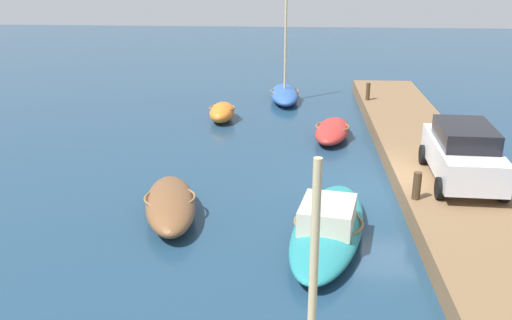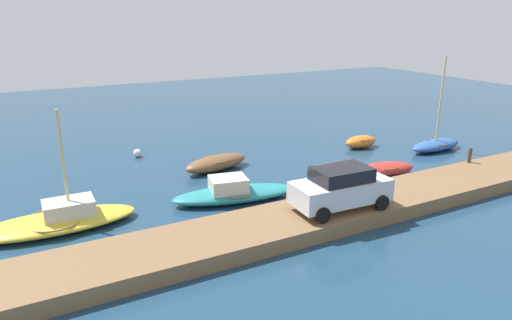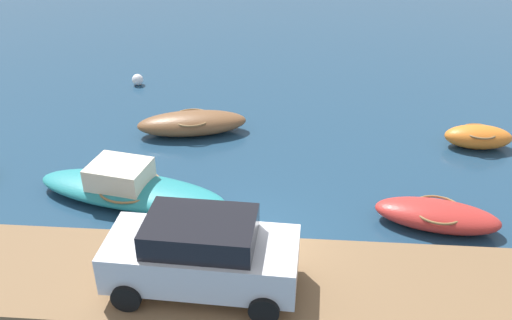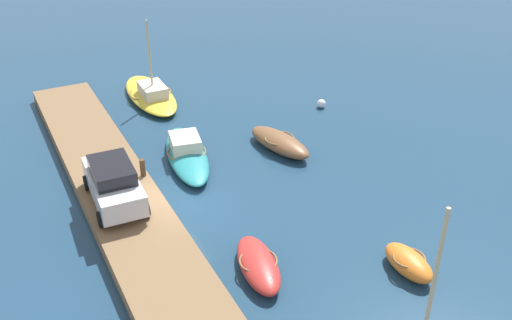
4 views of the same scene
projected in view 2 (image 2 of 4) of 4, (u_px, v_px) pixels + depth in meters
name	position (u px, v px, depth m)	size (l,w,h in m)	color
ground_plane	(319.00, 202.00, 21.63)	(84.00, 84.00, 0.00)	navy
dock_platform	(345.00, 210.00, 19.97)	(27.83, 3.12, 0.63)	brown
rowboat_blue	(436.00, 144.00, 29.57)	(4.14, 1.65, 5.95)	#2D569E
rowboat_brown	(216.00, 163.00, 25.88)	(4.16, 2.24, 0.82)	brown
motorboat_teal	(233.00, 192.00, 21.64)	(6.10, 2.90, 1.18)	teal
rowboat_red	(385.00, 169.00, 25.06)	(3.54, 1.95, 0.71)	#B72D28
sailboat_yellow	(57.00, 220.00, 18.82)	(6.46, 2.47, 4.89)	gold
dinghy_orange	(361.00, 142.00, 30.19)	(2.30, 1.20, 0.80)	orange
mooring_post_west	(289.00, 193.00, 19.95)	(0.23, 0.23, 0.81)	#47331E
mooring_post_mid_west	(470.00, 155.00, 25.14)	(0.19, 0.19, 0.82)	#47331E
parked_car	(341.00, 187.00, 19.09)	(4.20, 2.14, 1.79)	silver
marker_buoy	(137.00, 153.00, 28.27)	(0.50, 0.50, 0.50)	silver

